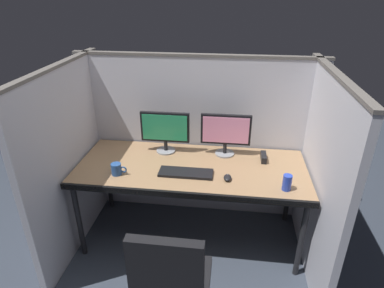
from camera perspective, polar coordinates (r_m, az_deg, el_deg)
ground_plane at (r=2.94m, az=-0.92°, el=-19.42°), size 8.00×8.00×0.00m
cubicle_partition_rear at (r=3.09m, az=0.93°, el=1.04°), size 2.21×0.06×1.57m
cubicle_partition_left at (r=2.90m, az=-20.31°, el=-2.51°), size 0.06×1.41×1.57m
cubicle_partition_right at (r=2.68m, az=21.23°, el=-5.10°), size 0.06×1.41×1.57m
desk at (r=2.74m, az=-0.17°, el=-4.89°), size 1.90×0.80×0.74m
monitor_left at (r=2.87m, az=-4.72°, el=2.54°), size 0.43×0.17×0.37m
monitor_right at (r=2.83m, az=5.90°, el=2.10°), size 0.43×0.17×0.37m
keyboard_main at (r=2.61m, az=-1.08°, el=-5.06°), size 0.43×0.15×0.02m
computer_mouse at (r=2.55m, az=6.22°, el=-5.86°), size 0.06×0.10×0.04m
red_stapler at (r=2.86m, az=12.39°, el=-2.27°), size 0.04×0.15×0.06m
soda_can at (r=2.49m, az=16.26°, el=-6.49°), size 0.07×0.07×0.12m
coffee_mug at (r=2.65m, az=-13.01°, el=-4.30°), size 0.13×0.08×0.09m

